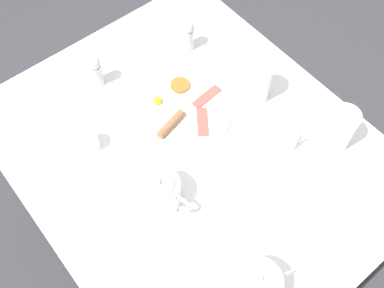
% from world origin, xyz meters
% --- Properties ---
extents(ground_plane, '(8.00, 8.00, 0.00)m').
position_xyz_m(ground_plane, '(0.00, 0.00, 0.00)').
color(ground_plane, '#333338').
extents(table, '(0.95, 1.15, 0.72)m').
position_xyz_m(table, '(0.00, 0.00, 0.65)').
color(table, white).
rests_on(table, ground_plane).
extents(breakfast_plate, '(0.31, 0.31, 0.04)m').
position_xyz_m(breakfast_plate, '(-0.07, -0.13, 0.73)').
color(breakfast_plate, white).
rests_on(breakfast_plate, table).
extents(teapot_near, '(0.20, 0.12, 0.12)m').
position_xyz_m(teapot_near, '(0.14, 0.42, 0.77)').
color(teapot_near, white).
rests_on(teapot_near, table).
extents(teapot_far, '(0.12, 0.19, 0.12)m').
position_xyz_m(teapot_far, '(0.17, 0.07, 0.77)').
color(teapot_far, white).
rests_on(teapot_far, table).
extents(teacup_with_saucer_left, '(0.14, 0.14, 0.06)m').
position_xyz_m(teacup_with_saucer_left, '(-0.21, 0.16, 0.75)').
color(teacup_with_saucer_left, white).
rests_on(teacup_with_saucer_left, table).
extents(water_glass_tall, '(0.08, 0.08, 0.15)m').
position_xyz_m(water_glass_tall, '(-0.27, -0.02, 0.79)').
color(water_glass_tall, white).
rests_on(water_glass_tall, table).
extents(wine_glass_spare, '(0.08, 0.08, 0.15)m').
position_xyz_m(wine_glass_spare, '(-0.34, 0.25, 0.79)').
color(wine_glass_spare, white).
rests_on(wine_glass_spare, table).
extents(creamer_jug, '(0.08, 0.06, 0.06)m').
position_xyz_m(creamer_jug, '(0.23, -0.19, 0.75)').
color(creamer_jug, white).
rests_on(creamer_jug, table).
extents(pepper_grinder, '(0.04, 0.04, 0.12)m').
position_xyz_m(pepper_grinder, '(-0.24, -0.31, 0.78)').
color(pepper_grinder, '#BCBCC1').
rests_on(pepper_grinder, table).
extents(salt_grinder, '(0.04, 0.04, 0.12)m').
position_xyz_m(salt_grinder, '(0.08, -0.38, 0.78)').
color(salt_grinder, '#BCBCC1').
rests_on(salt_grinder, table).
extents(fork_by_plate, '(0.17, 0.06, 0.00)m').
position_xyz_m(fork_by_plate, '(0.29, -0.41, 0.72)').
color(fork_by_plate, silver).
rests_on(fork_by_plate, table).
extents(knife_by_plate, '(0.21, 0.12, 0.00)m').
position_xyz_m(knife_by_plate, '(-0.23, 0.41, 0.72)').
color(knife_by_plate, silver).
rests_on(knife_by_plate, table).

